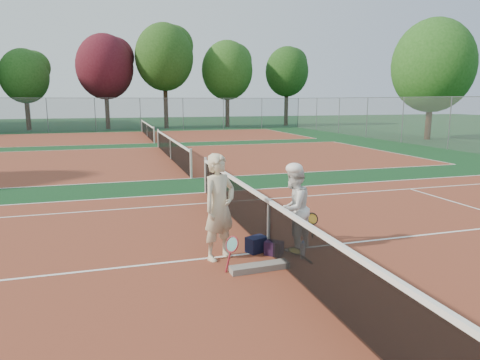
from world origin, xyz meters
name	(u,v)px	position (x,y,z in m)	size (l,w,h in m)	color
ground	(268,252)	(0.00, 0.00, 0.00)	(130.00, 130.00, 0.00)	#0E3417
court_main	(268,252)	(0.00, 0.00, 0.00)	(23.77, 10.97, 0.01)	brown
court_far_a	(171,159)	(0.00, 13.50, 0.00)	(23.77, 10.97, 0.01)	brown
court_far_b	(147,137)	(0.00, 27.00, 0.00)	(23.77, 10.97, 0.01)	brown
net_main	(269,226)	(0.00, 0.00, 0.51)	(0.10, 10.98, 1.02)	black
net_far_a	(171,148)	(0.00, 13.50, 0.51)	(0.10, 10.98, 1.02)	black
net_far_b	(147,130)	(0.00, 27.00, 0.51)	(0.10, 10.98, 1.02)	black
fence_back	(140,114)	(0.00, 34.00, 1.50)	(32.00, 0.06, 3.00)	slate
player_a	(219,207)	(-0.96, -0.05, 0.95)	(0.70, 0.46, 1.91)	beige
player_b	(293,208)	(0.50, 0.01, 0.81)	(0.78, 0.61, 1.61)	white
racket_red	(232,253)	(-0.87, -0.58, 0.28)	(0.29, 0.27, 0.55)	maroon
racket_black_held	(312,226)	(1.09, 0.39, 0.29)	(0.20, 0.27, 0.58)	black
racket_spare	(295,253)	(0.39, -0.36, 0.07)	(0.60, 0.27, 0.14)	black
sports_bag_navy	(257,244)	(-0.21, 0.07, 0.15)	(0.37, 0.25, 0.29)	black
sports_bag_purple	(274,248)	(0.04, -0.18, 0.13)	(0.32, 0.22, 0.26)	black
net_cover_canvas	(260,267)	(-0.45, -0.79, 0.05)	(1.03, 0.24, 0.11)	slate
water_bottle	(303,251)	(0.47, -0.51, 0.15)	(0.09, 0.09, 0.30)	silver
tree_back_1	(24,76)	(-10.16, 37.74, 4.99)	(4.38, 4.38, 7.53)	#382314
tree_back_maroon	(105,67)	(-2.95, 37.53, 5.97)	(5.46, 5.46, 9.13)	#382314
tree_back_3	(164,57)	(2.72, 36.78, 6.96)	(5.72, 5.72, 10.27)	#382314
tree_back_4	(227,70)	(9.34, 37.48, 5.87)	(5.36, 5.36, 8.97)	#382314
tree_back_5	(287,72)	(16.19, 37.65, 5.86)	(4.72, 4.72, 8.60)	#382314
tree_right_1	(433,66)	(19.30, 18.66, 5.19)	(5.68, 5.68, 8.47)	#382314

